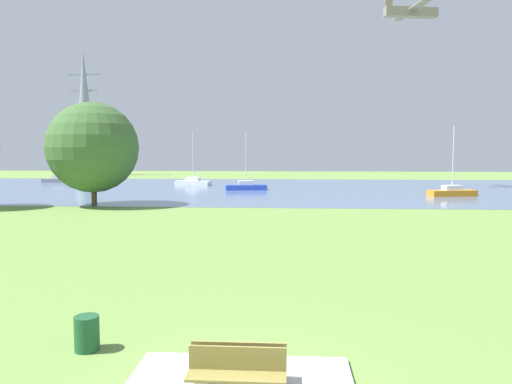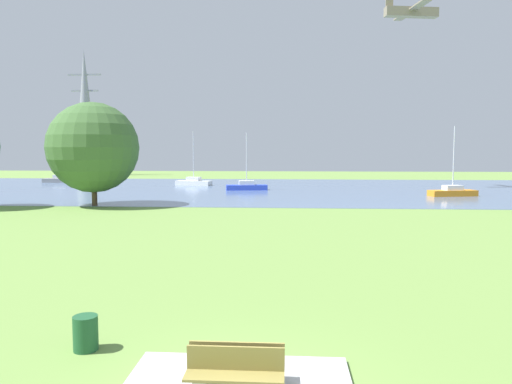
{
  "view_description": "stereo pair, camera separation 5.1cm",
  "coord_description": "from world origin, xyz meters",
  "px_view_note": "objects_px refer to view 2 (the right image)",
  "views": [
    {
      "loc": [
        0.9,
        -8.62,
        4.55
      ],
      "look_at": [
        -0.99,
        19.97,
        2.14
      ],
      "focal_mm": 33.9,
      "sensor_mm": 36.0,
      "label": 1
    },
    {
      "loc": [
        0.96,
        -8.62,
        4.55
      ],
      "look_at": [
        -0.99,
        19.97,
        2.14
      ],
      "focal_mm": 33.9,
      "sensor_mm": 36.0,
      "label": 2
    }
  ],
  "objects_px": {
    "bench_facing_water": "(238,365)",
    "light_aircraft": "(411,12)",
    "bench_facing_inland": "(235,378)",
    "litter_bin": "(86,333)",
    "sailboat_blue": "(247,186)",
    "electricity_pylon": "(85,113)",
    "sailboat_gray": "(60,179)",
    "sailboat_orange": "(453,192)",
    "sailboat_white": "(194,182)",
    "tree_east_near": "(93,148)"
  },
  "relations": [
    {
      "from": "bench_facing_water",
      "to": "electricity_pylon",
      "type": "xyz_separation_m",
      "value": [
        -37.74,
        81.44,
        11.43
      ]
    },
    {
      "from": "light_aircraft",
      "to": "tree_east_near",
      "type": "bearing_deg",
      "value": -145.74
    },
    {
      "from": "bench_facing_inland",
      "to": "sailboat_gray",
      "type": "relative_size",
      "value": 0.34
    },
    {
      "from": "sailboat_orange",
      "to": "sailboat_gray",
      "type": "relative_size",
      "value": 1.33
    },
    {
      "from": "bench_facing_inland",
      "to": "litter_bin",
      "type": "distance_m",
      "value": 4.23
    },
    {
      "from": "sailboat_blue",
      "to": "light_aircraft",
      "type": "distance_m",
      "value": 28.5
    },
    {
      "from": "bench_facing_water",
      "to": "tree_east_near",
      "type": "xyz_separation_m",
      "value": [
        -15.27,
        30.33,
        4.4
      ]
    },
    {
      "from": "bench_facing_inland",
      "to": "sailboat_blue",
      "type": "bearing_deg",
      "value": 94.74
    },
    {
      "from": "bench_facing_inland",
      "to": "sailboat_gray",
      "type": "height_order",
      "value": "sailboat_gray"
    },
    {
      "from": "bench_facing_water",
      "to": "sailboat_orange",
      "type": "relative_size",
      "value": 0.25
    },
    {
      "from": "sailboat_blue",
      "to": "sailboat_white",
      "type": "bearing_deg",
      "value": 135.86
    },
    {
      "from": "sailboat_blue",
      "to": "sailboat_white",
      "type": "height_order",
      "value": "sailboat_white"
    },
    {
      "from": "sailboat_gray",
      "to": "light_aircraft",
      "type": "height_order",
      "value": "light_aircraft"
    },
    {
      "from": "electricity_pylon",
      "to": "sailboat_gray",
      "type": "bearing_deg",
      "value": -76.41
    },
    {
      "from": "bench_facing_water",
      "to": "litter_bin",
      "type": "height_order",
      "value": "bench_facing_water"
    },
    {
      "from": "litter_bin",
      "to": "tree_east_near",
      "type": "height_order",
      "value": "tree_east_near"
    },
    {
      "from": "sailboat_gray",
      "to": "electricity_pylon",
      "type": "relative_size",
      "value": 0.22
    },
    {
      "from": "sailboat_orange",
      "to": "sailboat_gray",
      "type": "height_order",
      "value": "sailboat_orange"
    },
    {
      "from": "bench_facing_water",
      "to": "bench_facing_inland",
      "type": "distance_m",
      "value": 0.54
    },
    {
      "from": "sailboat_orange",
      "to": "sailboat_white",
      "type": "height_order",
      "value": "sailboat_white"
    },
    {
      "from": "sailboat_orange",
      "to": "light_aircraft",
      "type": "height_order",
      "value": "light_aircraft"
    },
    {
      "from": "litter_bin",
      "to": "sailboat_orange",
      "type": "height_order",
      "value": "sailboat_orange"
    },
    {
      "from": "sailboat_blue",
      "to": "sailboat_orange",
      "type": "xyz_separation_m",
      "value": [
        21.57,
        -6.34,
        0.0
      ]
    },
    {
      "from": "bench_facing_inland",
      "to": "litter_bin",
      "type": "height_order",
      "value": "bench_facing_inland"
    },
    {
      "from": "bench_facing_water",
      "to": "sailboat_blue",
      "type": "distance_m",
      "value": 47.72
    },
    {
      "from": "bench_facing_inland",
      "to": "light_aircraft",
      "type": "distance_m",
      "value": 57.76
    },
    {
      "from": "light_aircraft",
      "to": "sailboat_gray",
      "type": "bearing_deg",
      "value": 170.01
    },
    {
      "from": "tree_east_near",
      "to": "bench_facing_inland",
      "type": "bearing_deg",
      "value": -63.67
    },
    {
      "from": "bench_facing_water",
      "to": "electricity_pylon",
      "type": "distance_m",
      "value": 90.49
    },
    {
      "from": "bench_facing_inland",
      "to": "sailboat_orange",
      "type": "height_order",
      "value": "sailboat_orange"
    },
    {
      "from": "bench_facing_water",
      "to": "sailboat_blue",
      "type": "height_order",
      "value": "sailboat_blue"
    },
    {
      "from": "bench_facing_water",
      "to": "bench_facing_inland",
      "type": "bearing_deg",
      "value": -90.0
    },
    {
      "from": "light_aircraft",
      "to": "bench_facing_water",
      "type": "bearing_deg",
      "value": -106.69
    },
    {
      "from": "sailboat_orange",
      "to": "sailboat_gray",
      "type": "distance_m",
      "value": 53.32
    },
    {
      "from": "light_aircraft",
      "to": "sailboat_blue",
      "type": "bearing_deg",
      "value": -169.35
    },
    {
      "from": "sailboat_white",
      "to": "electricity_pylon",
      "type": "bearing_deg",
      "value": 134.6
    },
    {
      "from": "bench_facing_water",
      "to": "light_aircraft",
      "type": "height_order",
      "value": "light_aircraft"
    },
    {
      "from": "sailboat_blue",
      "to": "electricity_pylon",
      "type": "relative_size",
      "value": 0.28
    },
    {
      "from": "bench_facing_inland",
      "to": "electricity_pylon",
      "type": "bearing_deg",
      "value": 114.72
    },
    {
      "from": "tree_east_near",
      "to": "electricity_pylon",
      "type": "xyz_separation_m",
      "value": [
        -22.47,
        51.11,
        7.04
      ]
    },
    {
      "from": "sailboat_white",
      "to": "light_aircraft",
      "type": "distance_m",
      "value": 34.31
    },
    {
      "from": "litter_bin",
      "to": "electricity_pylon",
      "type": "relative_size",
      "value": 0.03
    },
    {
      "from": "bench_facing_water",
      "to": "sailboat_gray",
      "type": "relative_size",
      "value": 0.34
    },
    {
      "from": "electricity_pylon",
      "to": "light_aircraft",
      "type": "relative_size",
      "value": 2.81
    },
    {
      "from": "sailboat_white",
      "to": "sailboat_blue",
      "type": "bearing_deg",
      "value": -44.14
    },
    {
      "from": "bench_facing_inland",
      "to": "light_aircraft",
      "type": "relative_size",
      "value": 0.21
    },
    {
      "from": "sailboat_orange",
      "to": "electricity_pylon",
      "type": "bearing_deg",
      "value": 143.98
    },
    {
      "from": "bench_facing_inland",
      "to": "sailboat_orange",
      "type": "bearing_deg",
      "value": 67.16
    },
    {
      "from": "litter_bin",
      "to": "sailboat_blue",
      "type": "xyz_separation_m",
      "value": [
        -0.32,
        45.99,
        0.06
      ]
    },
    {
      "from": "bench_facing_water",
      "to": "tree_east_near",
      "type": "bearing_deg",
      "value": 116.73
    }
  ]
}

